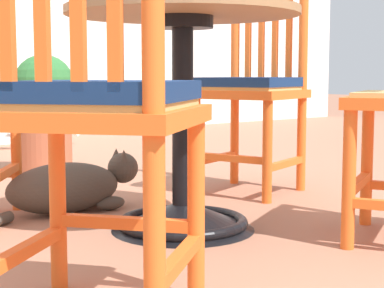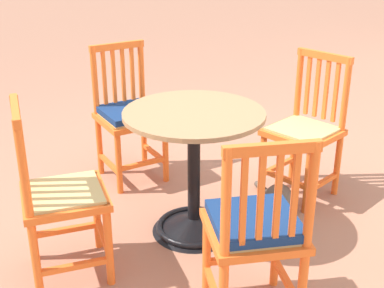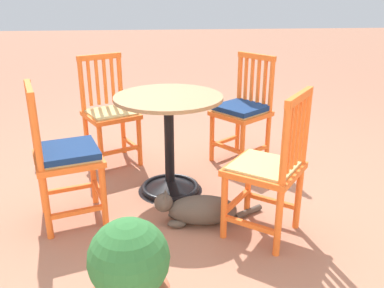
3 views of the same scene
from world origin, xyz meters
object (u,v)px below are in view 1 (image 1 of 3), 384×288
orange_chair_tucked_in (93,109)px  terracotta_planter (44,110)px  cafe_table (183,145)px  tabby_cat (73,187)px  orange_chair_near_fence (252,90)px

orange_chair_tucked_in → terracotta_planter: (0.84, 1.98, -0.12)m
orange_chair_tucked_in → cafe_table: bearing=39.6°
tabby_cat → terracotta_planter: size_ratio=1.19×
cafe_table → terracotta_planter: (0.21, 1.45, 0.04)m
orange_chair_near_fence → orange_chair_tucked_in: size_ratio=1.00×
tabby_cat → orange_chair_tucked_in: bearing=-115.8°
cafe_table → orange_chair_tucked_in: 0.85m
orange_chair_tucked_in → tabby_cat: (0.49, 1.00, -0.35)m
tabby_cat → terracotta_planter: bearing=69.7°
orange_chair_near_fence → orange_chair_tucked_in: same height
orange_chair_near_fence → tabby_cat: size_ratio=1.24×
orange_chair_tucked_in → tabby_cat: size_ratio=1.24×
cafe_table → orange_chair_tucked_in: size_ratio=0.83×
cafe_table → terracotta_planter: bearing=81.9°
cafe_table → tabby_cat: (-0.15, 0.47, -0.19)m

